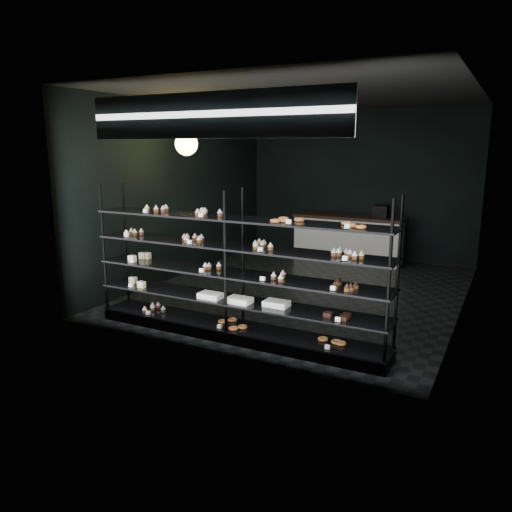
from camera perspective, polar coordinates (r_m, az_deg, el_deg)
name	(u,v)px	position (r m, az deg, el deg)	size (l,w,h in m)	color
room	(307,197)	(8.33, 5.84, 6.75)	(5.01, 6.01, 3.20)	black
display_shelf	(232,290)	(6.35, -2.72, -3.94)	(4.00, 0.50, 1.91)	black
signage	(209,115)	(5.69, -5.37, 15.73)	(3.30, 0.05, 0.50)	#0C133F
pendant_lamp	(186,144)	(8.19, -7.97, 12.56)	(0.35, 0.35, 0.91)	black
service_counter	(348,238)	(10.83, 10.52, 2.06)	(2.33, 0.65, 1.23)	silver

